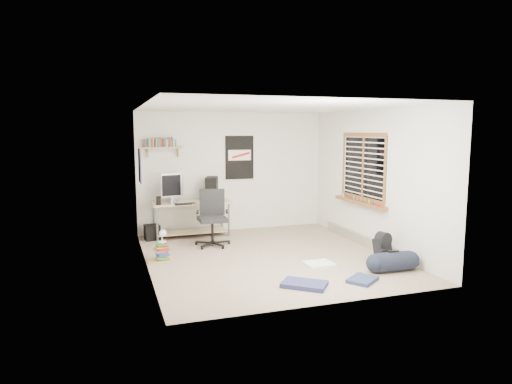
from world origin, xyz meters
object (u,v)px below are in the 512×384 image
object	(u,v)px
backpack	(383,249)
book_stack	(161,252)
desk	(191,218)
duffel_bag	(393,262)
office_chair	(212,220)

from	to	relation	value
backpack	book_stack	world-z (taller)	backpack
desk	backpack	xyz separation A→B (m)	(2.65, -2.74, -0.16)
duffel_bag	book_stack	bearing A→B (deg)	155.03
duffel_bag	book_stack	world-z (taller)	duffel_bag
duffel_bag	backpack	bearing A→B (deg)	74.20
desk	book_stack	world-z (taller)	desk
desk	office_chair	size ratio (longest dim) A/B	1.47
office_chair	book_stack	distance (m)	1.28
duffel_bag	book_stack	xyz separation A→B (m)	(-3.26, 1.69, 0.01)
desk	book_stack	bearing A→B (deg)	-94.62
desk	duffel_bag	bearing A→B (deg)	-31.25
backpack	book_stack	bearing A→B (deg)	144.67
desk	office_chair	world-z (taller)	office_chair
desk	book_stack	xyz separation A→B (m)	(-0.79, -1.59, -0.21)
backpack	desk	bearing A→B (deg)	117.21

